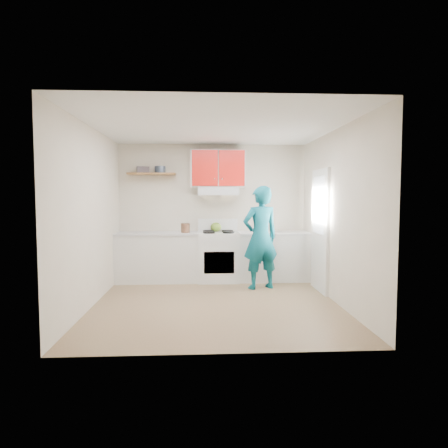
{
  "coord_description": "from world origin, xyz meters",
  "views": [
    {
      "loc": [
        -0.19,
        -5.78,
        1.59
      ],
      "look_at": [
        0.15,
        0.55,
        1.15
      ],
      "focal_mm": 31.56,
      "sensor_mm": 36.0,
      "label": 1
    }
  ],
  "objects": [
    {
      "name": "stove",
      "position": [
        0.1,
        1.57,
        0.46
      ],
      "size": [
        0.76,
        0.65,
        0.92
      ],
      "primitive_type": "cube",
      "color": "white",
      "rests_on": "floor"
    },
    {
      "name": "range_hood",
      "position": [
        0.1,
        1.68,
        1.7
      ],
      "size": [
        0.76,
        0.44,
        0.15
      ],
      "primitive_type": "cube",
      "color": "silver",
      "rests_on": "back_wall"
    },
    {
      "name": "cutting_board",
      "position": [
        0.81,
        1.61,
        0.91
      ],
      "size": [
        0.32,
        0.26,
        0.02
      ],
      "primitive_type": "cube",
      "rotation": [
        0.0,
        0.0,
        0.26
      ],
      "color": "olive",
      "rests_on": "counter_right"
    },
    {
      "name": "ceiling",
      "position": [
        0.0,
        0.0,
        2.6
      ],
      "size": [
        3.6,
        3.8,
        0.04
      ],
      "primitive_type": "cube",
      "color": "white",
      "rests_on": "floor"
    },
    {
      "name": "counter_right",
      "position": [
        1.14,
        1.6,
        0.45
      ],
      "size": [
        1.32,
        0.6,
        0.9
      ],
      "primitive_type": "cube",
      "color": "silver",
      "rests_on": "floor"
    },
    {
      "name": "counter_left",
      "position": [
        -1.04,
        1.6,
        0.45
      ],
      "size": [
        1.52,
        0.6,
        0.9
      ],
      "primitive_type": "cube",
      "color": "silver",
      "rests_on": "floor"
    },
    {
      "name": "back_wall",
      "position": [
        0.0,
        1.9,
        1.3
      ],
      "size": [
        3.6,
        0.04,
        2.6
      ],
      "primitive_type": "cube",
      "color": "beige",
      "rests_on": "floor"
    },
    {
      "name": "right_wall",
      "position": [
        1.8,
        0.0,
        1.3
      ],
      "size": [
        0.04,
        3.8,
        2.6
      ],
      "primitive_type": "cube",
      "color": "beige",
      "rests_on": "floor"
    },
    {
      "name": "tin",
      "position": [
        -0.99,
        1.74,
        2.1
      ],
      "size": [
        0.24,
        0.24,
        0.13
      ],
      "primitive_type": "cylinder",
      "rotation": [
        0.0,
        0.0,
        0.19
      ],
      "color": "#333D4C",
      "rests_on": "shelf"
    },
    {
      "name": "books",
      "position": [
        -1.31,
        1.71,
        2.1
      ],
      "size": [
        0.26,
        0.21,
        0.12
      ],
      "primitive_type": "cube",
      "rotation": [
        0.0,
        0.0,
        0.26
      ],
      "color": "#423A3F",
      "rests_on": "shelf"
    },
    {
      "name": "person",
      "position": [
        0.8,
        0.92,
        0.89
      ],
      "size": [
        0.75,
        0.6,
        1.78
      ],
      "primitive_type": "imported",
      "rotation": [
        0.0,
        0.0,
        3.45
      ],
      "color": "#0B5B6B",
      "rests_on": "floor"
    },
    {
      "name": "upper_cabinets",
      "position": [
        0.1,
        1.73,
        2.12
      ],
      "size": [
        1.02,
        0.33,
        0.7
      ],
      "primitive_type": "cube",
      "color": "red",
      "rests_on": "back_wall"
    },
    {
      "name": "kettle",
      "position": [
        0.06,
        1.74,
        1.01
      ],
      "size": [
        0.21,
        0.21,
        0.18
      ],
      "primitive_type": "ellipsoid",
      "rotation": [
        0.0,
        0.0,
        -0.01
      ],
      "color": "#5B7B22",
      "rests_on": "stove"
    },
    {
      "name": "door_glass",
      "position": [
        1.75,
        0.7,
        1.45
      ],
      "size": [
        0.01,
        0.55,
        0.95
      ],
      "primitive_type": "cube",
      "color": "white",
      "rests_on": "door"
    },
    {
      "name": "shelf",
      "position": [
        -1.15,
        1.75,
        2.02
      ],
      "size": [
        0.9,
        0.3,
        0.04
      ],
      "primitive_type": "cube",
      "color": "brown",
      "rests_on": "back_wall"
    },
    {
      "name": "left_wall",
      "position": [
        -1.8,
        0.0,
        1.3
      ],
      "size": [
        0.04,
        3.8,
        2.6
      ],
      "primitive_type": "cube",
      "color": "beige",
      "rests_on": "floor"
    },
    {
      "name": "silicone_mat",
      "position": [
        1.63,
        1.63,
        0.9
      ],
      "size": [
        0.32,
        0.28,
        0.01
      ],
      "primitive_type": "cube",
      "rotation": [
        0.0,
        0.0,
        -0.14
      ],
      "color": "#B61212",
      "rests_on": "counter_right"
    },
    {
      "name": "door",
      "position": [
        1.78,
        0.7,
        1.02
      ],
      "size": [
        0.05,
        0.85,
        2.05
      ],
      "primitive_type": "cube",
      "color": "white",
      "rests_on": "floor"
    },
    {
      "name": "front_wall",
      "position": [
        0.0,
        -1.9,
        1.3
      ],
      "size": [
        3.6,
        0.04,
        2.6
      ],
      "primitive_type": "cube",
      "color": "beige",
      "rests_on": "floor"
    },
    {
      "name": "floor",
      "position": [
        0.0,
        0.0,
        0.0
      ],
      "size": [
        3.8,
        3.8,
        0.0
      ],
      "primitive_type": "plane",
      "color": "brown",
      "rests_on": "ground"
    },
    {
      "name": "crock",
      "position": [
        -0.52,
        1.54,
        1.0
      ],
      "size": [
        0.19,
        0.19,
        0.2
      ],
      "primitive_type": "cylinder",
      "rotation": [
        0.0,
        0.0,
        -0.16
      ],
      "color": "brown",
      "rests_on": "counter_left"
    }
  ]
}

